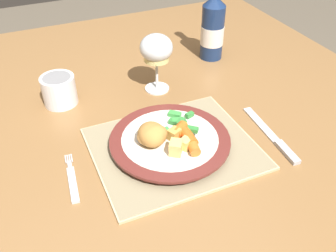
{
  "coord_description": "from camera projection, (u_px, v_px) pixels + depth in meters",
  "views": [
    {
      "loc": [
        -0.19,
        -0.75,
        1.25
      ],
      "look_at": [
        0.06,
        -0.19,
        0.78
      ],
      "focal_mm": 40.0,
      "sensor_mm": 36.0,
      "label": 1
    }
  ],
  "objects": [
    {
      "name": "dining_table",
      "position": [
        119.0,
        127.0,
        0.96
      ],
      "size": [
        1.36,
        1.08,
        0.74
      ],
      "color": "olive",
      "rests_on": "ground"
    },
    {
      "name": "fork",
      "position": [
        72.0,
        181.0,
        0.7
      ],
      "size": [
        0.03,
        0.13,
        0.01
      ],
      "color": "silver",
      "rests_on": "dining_table"
    },
    {
      "name": "drinking_cup",
      "position": [
        59.0,
        90.0,
        0.89
      ],
      "size": [
        0.08,
        0.08,
        0.07
      ],
      "color": "white",
      "rests_on": "dining_table"
    },
    {
      "name": "dinner_plate",
      "position": [
        170.0,
        141.0,
        0.77
      ],
      "size": [
        0.25,
        0.25,
        0.02
      ],
      "color": "silver",
      "rests_on": "placemat"
    },
    {
      "name": "green_beans_pile",
      "position": [
        179.0,
        122.0,
        0.79
      ],
      "size": [
        0.09,
        0.1,
        0.02
      ],
      "color": "green",
      "rests_on": "dinner_plate"
    },
    {
      "name": "glazed_carrots",
      "position": [
        186.0,
        138.0,
        0.75
      ],
      "size": [
        0.05,
        0.1,
        0.02
      ],
      "color": "#CC5119",
      "rests_on": "dinner_plate"
    },
    {
      "name": "roast_potatoes",
      "position": [
        178.0,
        143.0,
        0.73
      ],
      "size": [
        0.06,
        0.07,
        0.03
      ],
      "color": "gold",
      "rests_on": "dinner_plate"
    },
    {
      "name": "placemat",
      "position": [
        174.0,
        148.0,
        0.77
      ],
      "size": [
        0.33,
        0.28,
        0.01
      ],
      "color": "#CCB789",
      "rests_on": "dining_table"
    },
    {
      "name": "bottle",
      "position": [
        213.0,
        27.0,
        1.05
      ],
      "size": [
        0.07,
        0.07,
        0.25
      ],
      "color": "navy",
      "rests_on": "dining_table"
    },
    {
      "name": "wine_glass",
      "position": [
        156.0,
        50.0,
        0.9
      ],
      "size": [
        0.08,
        0.08,
        0.15
      ],
      "color": "silver",
      "rests_on": "dining_table"
    },
    {
      "name": "table_knife",
      "position": [
        274.0,
        138.0,
        0.8
      ],
      "size": [
        0.03,
        0.2,
        0.01
      ],
      "color": "silver",
      "rests_on": "dining_table"
    },
    {
      "name": "breaded_croquettes",
      "position": [
        152.0,
        135.0,
        0.74
      ],
      "size": [
        0.07,
        0.07,
        0.04
      ],
      "color": "tan",
      "rests_on": "dinner_plate"
    }
  ]
}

